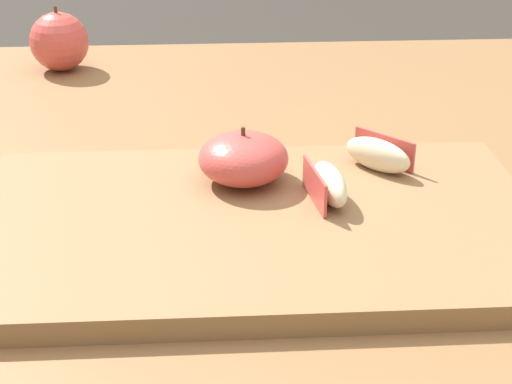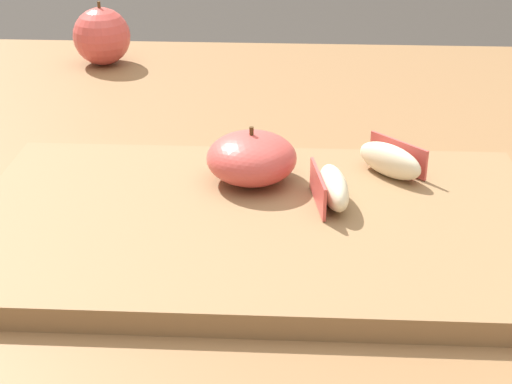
# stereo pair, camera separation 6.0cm
# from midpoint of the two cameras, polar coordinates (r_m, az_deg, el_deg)

# --- Properties ---
(dining_table) EXTENTS (1.21, 0.95, 0.73)m
(dining_table) POSITION_cam_midpoint_polar(r_m,az_deg,el_deg) (0.74, 2.06, -6.71)
(dining_table) COLOR brown
(dining_table) RESTS_ON ground_plane
(cutting_board) EXTENTS (0.45, 0.27, 0.02)m
(cutting_board) POSITION_cam_midpoint_polar(r_m,az_deg,el_deg) (0.61, -2.80, -2.53)
(cutting_board) COLOR olive
(cutting_board) RESTS_ON dining_table
(apple_half_skin_up) EXTENTS (0.08, 0.08, 0.05)m
(apple_half_skin_up) POSITION_cam_midpoint_polar(r_m,az_deg,el_deg) (0.65, -3.55, 2.42)
(apple_half_skin_up) COLOR #D14C47
(apple_half_skin_up) RESTS_ON cutting_board
(apple_wedge_left) EXTENTS (0.06, 0.06, 0.03)m
(apple_wedge_left) POSITION_cam_midpoint_polar(r_m,az_deg,el_deg) (0.68, 6.44, 2.83)
(apple_wedge_left) COLOR beige
(apple_wedge_left) RESTS_ON cutting_board
(apple_wedge_front) EXTENTS (0.03, 0.07, 0.03)m
(apple_wedge_front) POSITION_cam_midpoint_polar(r_m,az_deg,el_deg) (0.62, 2.52, 0.52)
(apple_wedge_front) COLOR beige
(apple_wedge_front) RESTS_ON cutting_board
(whole_apple_pink_lady) EXTENTS (0.07, 0.07, 0.08)m
(whole_apple_pink_lady) POSITION_cam_midpoint_polar(r_m,az_deg,el_deg) (1.04, -15.87, 10.53)
(whole_apple_pink_lady) COLOR #D14C47
(whole_apple_pink_lady) RESTS_ON dining_table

